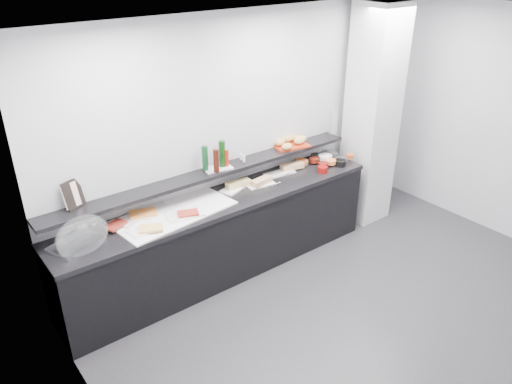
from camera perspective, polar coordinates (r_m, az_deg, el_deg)
ground at (r=5.05m, az=14.76°, el=-14.74°), size 5.00×5.00×0.00m
back_wall at (r=5.57m, az=0.20°, el=6.51°), size 5.00×0.02×2.70m
ceiling at (r=3.89m, az=19.50°, el=16.89°), size 5.00×5.00×0.00m
column at (r=6.33m, az=13.10°, el=8.33°), size 0.50×0.50×2.70m
buffet_cabinet at (r=5.38m, az=-3.75°, el=-5.27°), size 3.60×0.60×0.85m
counter_top at (r=5.16m, az=-3.90°, el=-1.02°), size 3.62×0.62×0.05m
wall_shelf at (r=5.18m, az=-5.07°, el=2.19°), size 3.60×0.25×0.04m
cloche_base at (r=4.62m, az=-19.84°, el=-5.59°), size 0.50×0.42×0.04m
cloche_dome at (r=4.52m, az=-19.23°, el=-4.71°), size 0.55×0.43×0.34m
linen_runner at (r=4.92m, az=-9.37°, el=-2.36°), size 1.24×0.69×0.01m
platter_meat_a at (r=4.85m, az=-14.04°, el=-3.09°), size 0.32×0.27×0.01m
food_meat_a at (r=4.77m, az=-15.78°, el=-3.65°), size 0.23×0.20×0.02m
platter_salmon at (r=4.96m, az=-11.53°, el=-2.12°), size 0.33×0.24×0.01m
food_salmon at (r=4.90m, az=-12.80°, el=-2.36°), size 0.29×0.23×0.02m
platter_cheese at (r=4.67m, az=-12.70°, el=-4.21°), size 0.30×0.22×0.01m
food_cheese at (r=4.63m, az=-11.90°, el=-4.08°), size 0.24×0.20×0.02m
platter_meat_b at (r=4.85m, az=-8.21°, el=-2.52°), size 0.38×0.29×0.01m
food_meat_b at (r=4.82m, az=-7.77°, el=-2.42°), size 0.23×0.19×0.02m
sandwich_plate_left at (r=5.37m, az=-2.32°, el=0.55°), size 0.42×0.28×0.01m
sandwich_food_left at (r=5.36m, az=-2.04°, el=0.97°), size 0.28×0.14×0.06m
tongs_left at (r=5.31m, az=-1.54°, el=0.42°), size 0.14×0.10×0.01m
sandwich_plate_mid at (r=5.42m, az=0.55°, el=0.85°), size 0.33×0.18×0.01m
sandwich_food_mid at (r=5.41m, az=0.64°, el=1.24°), size 0.26×0.13×0.06m
tongs_mid at (r=5.41m, az=2.21°, el=0.94°), size 0.16×0.02×0.01m
sandwich_plate_right at (r=5.70m, az=2.69°, el=2.16°), size 0.37×0.19×0.01m
sandwich_food_right at (r=5.80m, az=4.14°, el=2.99°), size 0.29×0.17×0.06m
tongs_right at (r=5.70m, az=3.92°, el=2.26°), size 0.16×0.03×0.01m
bowl_glass_fruit at (r=5.91m, az=5.17°, el=3.30°), size 0.24×0.24×0.07m
fill_glass_fruit at (r=5.91m, az=5.24°, el=3.42°), size 0.17×0.17×0.05m
bowl_black_jam at (r=6.10m, az=6.93°, el=3.95°), size 0.19×0.19×0.07m
fill_black_jam at (r=5.98m, az=6.66°, el=3.65°), size 0.15×0.15×0.05m
bowl_glass_cream at (r=6.19m, az=8.36°, el=4.22°), size 0.27×0.27×0.07m
fill_glass_cream at (r=6.08m, az=7.90°, el=3.96°), size 0.19×0.19×0.05m
bowl_red_jam at (r=5.77m, az=7.61°, el=2.57°), size 0.15×0.15×0.07m
fill_red_jam at (r=5.86m, az=7.71°, el=3.09°), size 0.13×0.13×0.05m
bowl_glass_salmon at (r=6.03m, az=9.70°, el=3.50°), size 0.21×0.21×0.07m
fill_glass_salmon at (r=5.96m, az=8.52°, el=3.44°), size 0.13×0.13×0.05m
bowl_black_fruit at (r=5.98m, az=9.64°, el=3.29°), size 0.16×0.16×0.07m
fill_black_fruit at (r=6.16m, az=10.69°, el=4.05°), size 0.11×0.11×0.05m
framed_print at (r=4.67m, az=-20.16°, el=-0.23°), size 0.21×0.14×0.26m
print_art at (r=4.65m, az=-20.38°, el=-0.38°), size 0.16×0.09×0.22m
condiment_tray at (r=5.22m, az=-4.39°, el=2.74°), size 0.32×0.23×0.01m
bottle_green_a at (r=5.13m, az=-5.85°, el=3.87°), size 0.08×0.08×0.26m
bottle_brown at (r=5.08m, az=-4.58°, el=3.59°), size 0.07×0.07×0.24m
bottle_green_b at (r=5.20m, az=-3.90°, el=4.40°), size 0.07×0.07×0.28m
bottle_hot at (r=5.22m, az=-3.37°, el=3.89°), size 0.05×0.05×0.18m
shaker_salt at (r=5.39m, az=-1.72°, el=4.06°), size 0.03×0.03×0.07m
shaker_pepper at (r=5.33m, az=-1.39°, el=3.82°), size 0.03×0.03×0.07m
bread_tray at (r=5.82m, az=3.97°, el=5.34°), size 0.44×0.35×0.02m
bread_roll_nw at (r=5.76m, az=2.79°, el=5.71°), size 0.17×0.13×0.08m
bread_roll_n at (r=5.87m, az=3.67°, el=6.10°), size 0.16×0.12×0.08m
bread_roll_ne at (r=5.91m, az=4.42°, el=6.22°), size 0.14×0.11×0.08m
bread_roll_sw at (r=5.64m, az=3.55°, el=5.21°), size 0.14×0.11×0.08m
bread_roll_se at (r=5.82m, az=5.00°, el=5.86°), size 0.16×0.11×0.08m
bread_roll_mide at (r=5.88m, az=5.10°, el=6.06°), size 0.17×0.14×0.08m
carafe at (r=6.18m, az=8.84°, el=7.76°), size 0.12×0.12×0.30m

